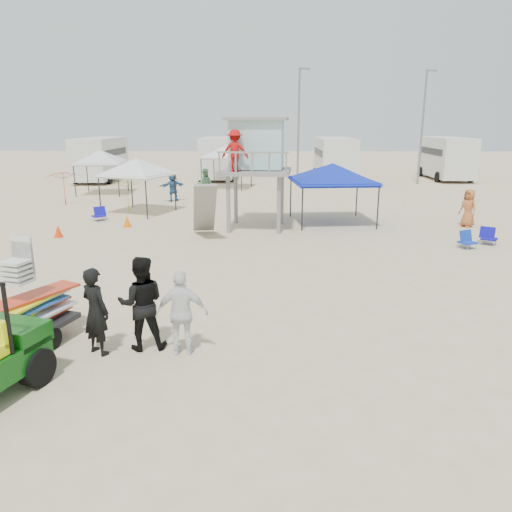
{
  "coord_description": "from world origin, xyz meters",
  "views": [
    {
      "loc": [
        0.72,
        -8.75,
        4.48
      ],
      "look_at": [
        0.5,
        3.0,
        1.3
      ],
      "focal_mm": 35.0,
      "sensor_mm": 36.0,
      "label": 1
    }
  ],
  "objects_px": {
    "man_left": "(96,311)",
    "lifeguard_tower": "(254,149)",
    "canopy_blue": "(333,166)",
    "surf_trailer": "(26,308)"
  },
  "relations": [
    {
      "from": "surf_trailer",
      "to": "lifeguard_tower",
      "type": "xyz_separation_m",
      "value": [
        4.35,
        11.94,
        2.55
      ]
    },
    {
      "from": "man_left",
      "to": "canopy_blue",
      "type": "xyz_separation_m",
      "value": [
        6.31,
        13.39,
        1.65
      ]
    },
    {
      "from": "man_left",
      "to": "lifeguard_tower",
      "type": "xyz_separation_m",
      "value": [
        2.84,
        12.24,
        2.49
      ]
    },
    {
      "from": "lifeguard_tower",
      "to": "canopy_blue",
      "type": "bearing_deg",
      "value": 18.38
    },
    {
      "from": "surf_trailer",
      "to": "man_left",
      "type": "height_order",
      "value": "surf_trailer"
    },
    {
      "from": "surf_trailer",
      "to": "lifeguard_tower",
      "type": "height_order",
      "value": "lifeguard_tower"
    },
    {
      "from": "lifeguard_tower",
      "to": "surf_trailer",
      "type": "bearing_deg",
      "value": -110.04
    },
    {
      "from": "surf_trailer",
      "to": "canopy_blue",
      "type": "bearing_deg",
      "value": 59.12
    },
    {
      "from": "man_left",
      "to": "lifeguard_tower",
      "type": "relative_size",
      "value": 0.39
    },
    {
      "from": "man_left",
      "to": "lifeguard_tower",
      "type": "distance_m",
      "value": 12.81
    }
  ]
}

